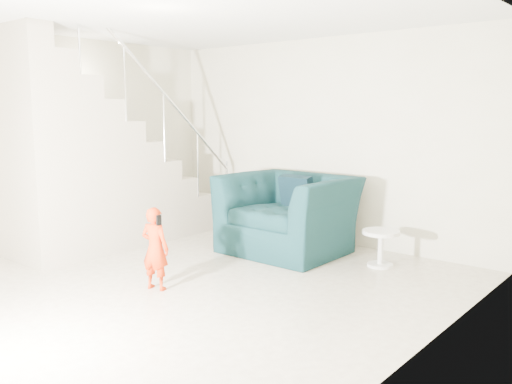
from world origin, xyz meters
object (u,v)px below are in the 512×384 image
(armchair, at_px, (288,214))
(toddler, at_px, (155,248))
(side_table, at_px, (381,242))
(staircase, at_px, (95,174))

(armchair, xyz_separation_m, toddler, (-0.15, -2.00, -0.06))
(toddler, xyz_separation_m, side_table, (1.35, 2.14, -0.13))
(side_table, bearing_deg, staircase, -155.02)
(staircase, bearing_deg, toddler, -18.01)
(armchair, bearing_deg, toddler, -93.97)
(toddler, height_order, staircase, staircase)
(side_table, height_order, staircase, staircase)
(side_table, bearing_deg, toddler, -122.20)
(armchair, distance_m, side_table, 1.23)
(armchair, bearing_deg, side_table, 6.67)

